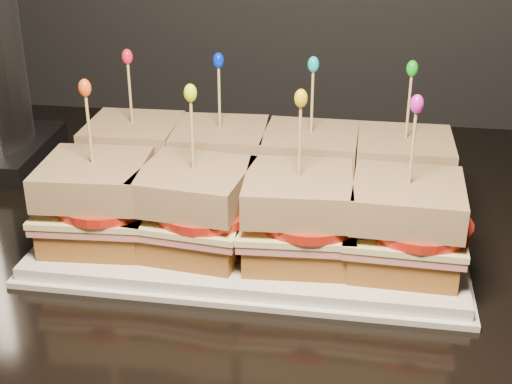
# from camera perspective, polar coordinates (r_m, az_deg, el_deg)

# --- Properties ---
(platter) EXTENTS (0.42, 0.26, 0.02)m
(platter) POSITION_cam_1_polar(r_m,az_deg,el_deg) (0.76, -0.00, -3.15)
(platter) COLOR white
(platter) RESTS_ON granite_slab
(platter_rim) EXTENTS (0.43, 0.27, 0.01)m
(platter_rim) POSITION_cam_1_polar(r_m,az_deg,el_deg) (0.76, -0.00, -3.55)
(platter_rim) COLOR white
(platter_rim) RESTS_ON granite_slab
(sandwich_0_bread_bot) EXTENTS (0.10, 0.10, 0.03)m
(sandwich_0_bread_bot) POSITION_cam_1_polar(r_m,az_deg,el_deg) (0.84, -9.53, 0.93)
(sandwich_0_bread_bot) COLOR #5C3814
(sandwich_0_bread_bot) RESTS_ON platter
(sandwich_0_ham) EXTENTS (0.11, 0.11, 0.01)m
(sandwich_0_ham) POSITION_cam_1_polar(r_m,az_deg,el_deg) (0.83, -9.61, 2.04)
(sandwich_0_ham) COLOR #C36663
(sandwich_0_ham) RESTS_ON sandwich_0_bread_bot
(sandwich_0_cheese) EXTENTS (0.11, 0.11, 0.01)m
(sandwich_0_cheese) POSITION_cam_1_polar(r_m,az_deg,el_deg) (0.83, -9.65, 2.49)
(sandwich_0_cheese) COLOR #F2E599
(sandwich_0_cheese) RESTS_ON sandwich_0_ham
(sandwich_0_tomato) EXTENTS (0.10, 0.10, 0.01)m
(sandwich_0_tomato) POSITION_cam_1_polar(r_m,az_deg,el_deg) (0.82, -9.02, 2.77)
(sandwich_0_tomato) COLOR red
(sandwich_0_tomato) RESTS_ON sandwich_0_cheese
(sandwich_0_bread_top) EXTENTS (0.10, 0.10, 0.03)m
(sandwich_0_bread_top) POSITION_cam_1_polar(r_m,az_deg,el_deg) (0.82, -9.79, 4.37)
(sandwich_0_bread_top) COLOR brown
(sandwich_0_bread_top) RESTS_ON sandwich_0_tomato
(sandwich_0_pick) EXTENTS (0.00, 0.00, 0.09)m
(sandwich_0_pick) POSITION_cam_1_polar(r_m,az_deg,el_deg) (0.80, -10.03, 7.51)
(sandwich_0_pick) COLOR tan
(sandwich_0_pick) RESTS_ON sandwich_0_bread_top
(sandwich_0_frill) EXTENTS (0.01, 0.01, 0.02)m
(sandwich_0_frill) POSITION_cam_1_polar(r_m,az_deg,el_deg) (0.79, -10.27, 10.61)
(sandwich_0_frill) COLOR red
(sandwich_0_frill) RESTS_ON sandwich_0_pick
(sandwich_1_bread_bot) EXTENTS (0.10, 0.10, 0.03)m
(sandwich_1_bread_bot) POSITION_cam_1_polar(r_m,az_deg,el_deg) (0.81, -2.80, 0.48)
(sandwich_1_bread_bot) COLOR #5C3814
(sandwich_1_bread_bot) RESTS_ON platter
(sandwich_1_ham) EXTENTS (0.11, 0.11, 0.01)m
(sandwich_1_ham) POSITION_cam_1_polar(r_m,az_deg,el_deg) (0.81, -2.82, 1.62)
(sandwich_1_ham) COLOR #C36663
(sandwich_1_ham) RESTS_ON sandwich_1_bread_bot
(sandwich_1_cheese) EXTENTS (0.12, 0.11, 0.01)m
(sandwich_1_cheese) POSITION_cam_1_polar(r_m,az_deg,el_deg) (0.80, -2.83, 2.08)
(sandwich_1_cheese) COLOR #F2E599
(sandwich_1_cheese) RESTS_ON sandwich_1_ham
(sandwich_1_tomato) EXTENTS (0.10, 0.10, 0.01)m
(sandwich_1_tomato) POSITION_cam_1_polar(r_m,az_deg,el_deg) (0.79, -2.09, 2.37)
(sandwich_1_tomato) COLOR red
(sandwich_1_tomato) RESTS_ON sandwich_1_cheese
(sandwich_1_bread_top) EXTENTS (0.11, 0.11, 0.03)m
(sandwich_1_bread_top) POSITION_cam_1_polar(r_m,az_deg,el_deg) (0.79, -2.88, 4.02)
(sandwich_1_bread_top) COLOR brown
(sandwich_1_bread_top) RESTS_ON sandwich_1_tomato
(sandwich_1_pick) EXTENTS (0.00, 0.00, 0.09)m
(sandwich_1_pick) POSITION_cam_1_polar(r_m,az_deg,el_deg) (0.78, -2.95, 7.26)
(sandwich_1_pick) COLOR tan
(sandwich_1_pick) RESTS_ON sandwich_1_bread_top
(sandwich_1_frill) EXTENTS (0.01, 0.01, 0.02)m
(sandwich_1_frill) POSITION_cam_1_polar(r_m,az_deg,el_deg) (0.77, -3.02, 10.47)
(sandwich_1_frill) COLOR #0220DC
(sandwich_1_frill) RESTS_ON sandwich_1_pick
(sandwich_2_bread_bot) EXTENTS (0.10, 0.10, 0.03)m
(sandwich_2_bread_bot) POSITION_cam_1_polar(r_m,az_deg,el_deg) (0.80, 4.26, 0.00)
(sandwich_2_bread_bot) COLOR #5C3814
(sandwich_2_bread_bot) RESTS_ON platter
(sandwich_2_ham) EXTENTS (0.11, 0.10, 0.01)m
(sandwich_2_ham) POSITION_cam_1_polar(r_m,az_deg,el_deg) (0.79, 4.30, 1.16)
(sandwich_2_ham) COLOR #C36663
(sandwich_2_ham) RESTS_ON sandwich_2_bread_bot
(sandwich_2_cheese) EXTENTS (0.11, 0.11, 0.01)m
(sandwich_2_cheese) POSITION_cam_1_polar(r_m,az_deg,el_deg) (0.79, 4.32, 1.62)
(sandwich_2_cheese) COLOR #F2E599
(sandwich_2_cheese) RESTS_ON sandwich_2_ham
(sandwich_2_tomato) EXTENTS (0.10, 0.10, 0.01)m
(sandwich_2_tomato) POSITION_cam_1_polar(r_m,az_deg,el_deg) (0.78, 5.17, 1.90)
(sandwich_2_tomato) COLOR red
(sandwich_2_tomato) RESTS_ON sandwich_2_cheese
(sandwich_2_bread_top) EXTENTS (0.10, 0.10, 0.03)m
(sandwich_2_bread_top) POSITION_cam_1_polar(r_m,az_deg,el_deg) (0.78, 4.39, 3.59)
(sandwich_2_bread_top) COLOR brown
(sandwich_2_bread_top) RESTS_ON sandwich_2_tomato
(sandwich_2_pick) EXTENTS (0.00, 0.00, 0.09)m
(sandwich_2_pick) POSITION_cam_1_polar(r_m,az_deg,el_deg) (0.76, 4.50, 6.88)
(sandwich_2_pick) COLOR tan
(sandwich_2_pick) RESTS_ON sandwich_2_bread_top
(sandwich_2_frill) EXTENTS (0.01, 0.01, 0.02)m
(sandwich_2_frill) POSITION_cam_1_polar(r_m,az_deg,el_deg) (0.75, 4.61, 10.15)
(sandwich_2_frill) COLOR #11A6BF
(sandwich_2_frill) RESTS_ON sandwich_2_pick
(sandwich_3_bread_bot) EXTENTS (0.10, 0.10, 0.03)m
(sandwich_3_bread_bot) POSITION_cam_1_polar(r_m,az_deg,el_deg) (0.80, 11.46, -0.49)
(sandwich_3_bread_bot) COLOR #5C3814
(sandwich_3_bread_bot) RESTS_ON platter
(sandwich_3_ham) EXTENTS (0.11, 0.10, 0.01)m
(sandwich_3_ham) POSITION_cam_1_polar(r_m,az_deg,el_deg) (0.79, 11.56, 0.66)
(sandwich_3_ham) COLOR #C36663
(sandwich_3_ham) RESTS_ON sandwich_3_bread_bot
(sandwich_3_cheese) EXTENTS (0.11, 0.11, 0.01)m
(sandwich_3_cheese) POSITION_cam_1_polar(r_m,az_deg,el_deg) (0.79, 11.61, 1.13)
(sandwich_3_cheese) COLOR #F2E599
(sandwich_3_cheese) RESTS_ON sandwich_3_ham
(sandwich_3_tomato) EXTENTS (0.10, 0.10, 0.01)m
(sandwich_3_tomato) POSITION_cam_1_polar(r_m,az_deg,el_deg) (0.78, 12.54, 1.40)
(sandwich_3_tomato) COLOR red
(sandwich_3_tomato) RESTS_ON sandwich_3_cheese
(sandwich_3_bread_top) EXTENTS (0.10, 0.10, 0.03)m
(sandwich_3_bread_top) POSITION_cam_1_polar(r_m,az_deg,el_deg) (0.78, 11.79, 3.09)
(sandwich_3_bread_top) COLOR brown
(sandwich_3_bread_top) RESTS_ON sandwich_3_tomato
(sandwich_3_pick) EXTENTS (0.00, 0.00, 0.09)m
(sandwich_3_pick) POSITION_cam_1_polar(r_m,az_deg,el_deg) (0.76, 12.09, 6.37)
(sandwich_3_pick) COLOR tan
(sandwich_3_pick) RESTS_ON sandwich_3_bread_top
(sandwich_3_frill) EXTENTS (0.01, 0.01, 0.02)m
(sandwich_3_frill) POSITION_cam_1_polar(r_m,az_deg,el_deg) (0.75, 12.39, 9.64)
(sandwich_3_frill) COLOR #12AD16
(sandwich_3_frill) RESTS_ON sandwich_3_pick
(sandwich_4_bread_bot) EXTENTS (0.10, 0.10, 0.03)m
(sandwich_4_bread_bot) POSITION_cam_1_polar(r_m,az_deg,el_deg) (0.74, -12.44, -2.78)
(sandwich_4_bread_bot) COLOR #5C3814
(sandwich_4_bread_bot) RESTS_ON platter
(sandwich_4_ham) EXTENTS (0.12, 0.11, 0.01)m
(sandwich_4_ham) POSITION_cam_1_polar(r_m,az_deg,el_deg) (0.73, -12.56, -1.55)
(sandwich_4_ham) COLOR #C36663
(sandwich_4_ham) RESTS_ON sandwich_4_bread_bot
(sandwich_4_cheese) EXTENTS (0.12, 0.11, 0.01)m
(sandwich_4_cheese) POSITION_cam_1_polar(r_m,az_deg,el_deg) (0.73, -12.61, -1.06)
(sandwich_4_cheese) COLOR #F2E599
(sandwich_4_cheese) RESTS_ON sandwich_4_ham
(sandwich_4_tomato) EXTENTS (0.10, 0.10, 0.01)m
(sandwich_4_tomato) POSITION_cam_1_polar(r_m,az_deg,el_deg) (0.71, -11.94, -0.79)
(sandwich_4_tomato) COLOR red
(sandwich_4_tomato) RESTS_ON sandwich_4_cheese
(sandwich_4_bread_top) EXTENTS (0.11, 0.11, 0.03)m
(sandwich_4_bread_top) POSITION_cam_1_polar(r_m,az_deg,el_deg) (0.71, -12.82, 1.04)
(sandwich_4_bread_top) COLOR brown
(sandwich_4_bread_top) RESTS_ON sandwich_4_tomato
(sandwich_4_pick) EXTENTS (0.00, 0.00, 0.09)m
(sandwich_4_pick) POSITION_cam_1_polar(r_m,az_deg,el_deg) (0.70, -13.18, 4.57)
(sandwich_4_pick) COLOR tan
(sandwich_4_pick) RESTS_ON sandwich_4_bread_top
(sandwich_4_frill) EXTENTS (0.01, 0.01, 0.02)m
(sandwich_4_frill) POSITION_cam_1_polar(r_m,az_deg,el_deg) (0.68, -13.54, 8.11)
(sandwich_4_frill) COLOR #F15114
(sandwich_4_frill) RESTS_ON sandwich_4_pick
(sandwich_5_bread_bot) EXTENTS (0.11, 0.11, 0.03)m
(sandwich_5_bread_bot) POSITION_cam_1_polar(r_m,az_deg,el_deg) (0.71, -4.83, -3.45)
(sandwich_5_bread_bot) COLOR #5C3814
(sandwich_5_bread_bot) RESTS_ON platter
(sandwich_5_ham) EXTENTS (0.12, 0.11, 0.01)m
(sandwich_5_ham) POSITION_cam_1_polar(r_m,az_deg,el_deg) (0.70, -4.88, -2.18)
(sandwich_5_ham) COLOR #C36663
(sandwich_5_ham) RESTS_ON sandwich_5_bread_bot
(sandwich_5_cheese) EXTENTS (0.12, 0.12, 0.01)m
(sandwich_5_cheese) POSITION_cam_1_polar(r_m,az_deg,el_deg) (0.70, -4.90, -1.67)
(sandwich_5_cheese) COLOR #F2E599
(sandwich_5_cheese) RESTS_ON sandwich_5_ham
(sandwich_5_tomato) EXTENTS (0.10, 0.10, 0.01)m
(sandwich_5_tomato) POSITION_cam_1_polar(r_m,az_deg,el_deg) (0.69, -4.07, -1.40)
(sandwich_5_tomato) COLOR red
(sandwich_5_tomato) RESTS_ON sandwich_5_cheese
(sandwich_5_bread_top) EXTENTS (0.11, 0.11, 0.03)m
(sandwich_5_bread_top) POSITION_cam_1_polar(r_m,az_deg,el_deg) (0.68, -4.98, 0.51)
(sandwich_5_bread_top) COLOR brown
(sandwich_5_bread_top) RESTS_ON sandwich_5_tomato
(sandwich_5_pick) EXTENTS (0.00, 0.00, 0.09)m
(sandwich_5_pick) POSITION_cam_1_polar(r_m,az_deg,el_deg) (0.67, -5.13, 4.20)
(sandwich_5_pick) COLOR tan
(sandwich_5_pick) RESTS_ON sandwich_5_bread_top
(sandwich_5_frill) EXTENTS (0.01, 0.01, 0.02)m
(sandwich_5_frill) POSITION_cam_1_polar(r_m,az_deg,el_deg) (0.65, -5.28, 7.90)
(sandwich_5_frill) COLOR #E1EC0F
(sandwich_5_frill) RESTS_ON sandwich_5_pick
(sandwich_6_bread_bot) EXTENTS (0.10, 0.10, 0.03)m
(sandwich_6_bread_bot) POSITION_cam_1_polar(r_m,az_deg,el_deg) (0.69, 3.30, -4.10)
(sandwich_6_bread_bot) COLOR #5C3814
(sandwich_6_bread_bot) RESTS_ON platter
(sandwich_6_ham) EXTENTS (0.11, 0.11, 0.01)m
(sandwich_6_ham) POSITION_cam_1_polar(r_m,az_deg,el_deg) (0.68, 3.33, -2.80)
(sandwich_6_ham) COLOR #C36663
(sandwich_6_ham) RESTS_ON sandwich_6_bread_bot
(sandwich_6_cheese) EXTENTS (0.12, 0.11, 0.01)m
(sandwich_6_cheese) POSITION_cam_1_polar(r_m,az_deg,el_deg) (0.68, 3.35, -2.28)
(sandwich_6_cheese) COLOR #F2E599
(sandwich_6_cheese) RESTS_ON sandwich_6_ham
(sandwich_6_tomato) EXTENTS (0.10, 0.10, 0.01)m
(sandwich_6_tomato) POSITION_cam_1_polar(r_m,az_deg,el_deg) (0.67, 4.33, -2.01)
(sandwich_6_tomato) COLOR red
(sandwich_6_tomato) RESTS_ON sandwich_6_cheese
(sandwich_6_bread_top) EXTENTS (0.11, 0.11, 0.03)m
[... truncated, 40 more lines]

